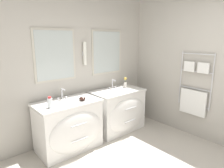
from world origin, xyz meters
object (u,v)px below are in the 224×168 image
vanity_right (119,110)px  amenity_bowl (82,99)px  toiletry_bottle (50,103)px  flower_vase (125,83)px  vanity_left (69,126)px

vanity_right → amenity_bowl: size_ratio=9.79×
toiletry_bottle → flower_vase: 1.68m
vanity_right → amenity_bowl: (-0.86, -0.07, 0.42)m
vanity_left → amenity_bowl: bearing=-18.8°
flower_vase → toiletry_bottle: bearing=-174.1°
vanity_left → toiletry_bottle: (-0.32, -0.06, 0.47)m
vanity_right → amenity_bowl: bearing=-175.2°
vanity_left → flower_vase: size_ratio=4.81×
amenity_bowl → flower_vase: bearing=9.3°
vanity_right → toiletry_bottle: size_ratio=6.04×
vanity_left → amenity_bowl: 0.48m
toiletry_bottle → amenity_bowl: (0.53, -0.01, -0.05)m
vanity_left → flower_vase: 1.44m
amenity_bowl → flower_vase: size_ratio=0.49×
vanity_left → amenity_bowl: size_ratio=9.79×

